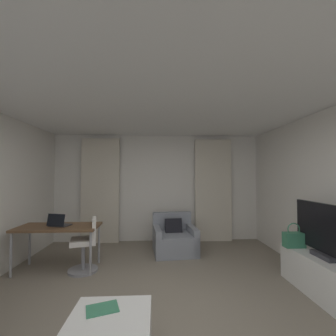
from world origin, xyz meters
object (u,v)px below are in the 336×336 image
armchair (174,239)px  magazine_open (102,309)px  desk (59,230)px  tv_flatscreen (326,232)px  desk_chair (86,247)px  handbag_primary (294,239)px  laptop (59,223)px  tv_console (328,279)px

armchair → magazine_open: bearing=-108.2°
desk → tv_flatscreen: bearing=-15.3°
desk_chair → magazine_open: (0.70, -1.78, 0.00)m
armchair → desk: (-2.05, -0.77, 0.41)m
desk_chair → handbag_primary: 3.33m
desk → laptop: size_ratio=3.58×
desk_chair → laptop: bearing=173.0°
laptop → tv_console: size_ratio=0.27×
tv_flatscreen → handbag_primary: 0.53m
armchair → handbag_primary: size_ratio=2.53×
tv_flatscreen → magazine_open: bearing=-164.0°
laptop → tv_console: 4.09m
desk → laptop: laptop is taller
tv_console → handbag_primary: handbag_primary is taller
tv_console → laptop: bearing=164.5°
laptop → magazine_open: size_ratio=1.14×
laptop → desk: bearing=116.8°
desk → magazine_open: bearing=-57.5°
tv_console → desk: bearing=164.3°
tv_console → tv_flatscreen: (0.00, 0.03, 0.60)m
armchair → tv_flatscreen: bearing=-44.7°
magazine_open → tv_flatscreen: tv_flatscreen is taller
desk_chair → tv_console: (3.43, -1.02, -0.14)m
armchair → handbag_primary: 2.24m
laptop → tv_console: (3.90, -1.08, -0.53)m
magazine_open → tv_flatscreen: 2.88m
desk → laptop: (0.01, -0.02, 0.11)m
tv_flatscreen → handbag_primary: bearing=108.1°
desk_chair → tv_console: desk_chair is taller
desk → tv_console: size_ratio=0.96×
desk_chair → handbag_primary: same height
laptop → magazine_open: 2.21m
magazine_open → handbag_primary: size_ratio=0.89×
laptop → tv_console: bearing=-15.5°
desk → desk_chair: size_ratio=1.52×
armchair → tv_console: (1.87, -1.87, -0.01)m
tv_flatscreen → handbag_primary: (-0.15, 0.46, -0.22)m
desk → desk_chair: (0.49, -0.08, -0.28)m
magazine_open → handbag_primary: bearing=25.6°
armchair → desk_chair: size_ratio=1.06×
laptop → tv_flatscreen: (3.90, -1.05, 0.07)m
laptop → handbag_primary: (3.76, -0.60, -0.15)m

